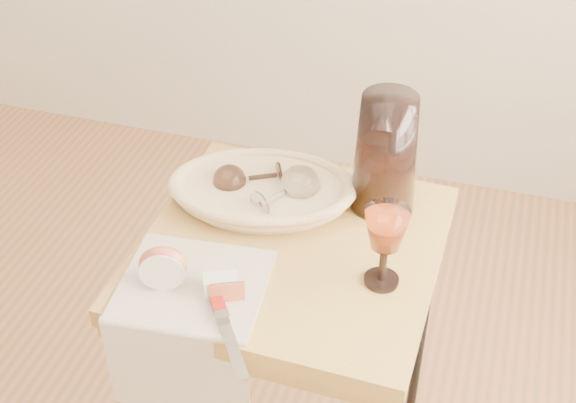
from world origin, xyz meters
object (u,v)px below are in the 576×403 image
(apple_half, at_px, (163,265))
(table_knife, at_px, (223,320))
(pitcher, at_px, (386,153))
(tea_towel, at_px, (193,285))
(side_table, at_px, (291,366))
(goblet_lying_b, at_px, (283,193))
(goblet_lying_a, at_px, (251,178))
(bread_basket, at_px, (263,193))
(wine_goblet, at_px, (385,247))

(apple_half, bearing_deg, table_knife, -43.73)
(pitcher, bearing_deg, tea_towel, -132.79)
(side_table, xyz_separation_m, pitcher, (0.14, 0.18, 0.49))
(table_knife, bearing_deg, side_table, 134.29)
(pitcher, xyz_separation_m, apple_half, (-0.33, -0.35, -0.08))
(tea_towel, relative_size, goblet_lying_b, 1.99)
(side_table, distance_m, goblet_lying_a, 0.45)
(bread_basket, distance_m, goblet_lying_b, 0.06)
(bread_basket, distance_m, apple_half, 0.30)
(goblet_lying_b, bearing_deg, goblet_lying_a, 99.69)
(pitcher, xyz_separation_m, wine_goblet, (0.05, -0.23, -0.04))
(apple_half, bearing_deg, goblet_lying_a, 59.66)
(goblet_lying_b, relative_size, pitcher, 0.45)
(goblet_lying_b, distance_m, pitcher, 0.22)
(wine_goblet, distance_m, table_knife, 0.31)
(bread_basket, xyz_separation_m, goblet_lying_a, (-0.03, 0.02, 0.02))
(tea_towel, bearing_deg, pitcher, 45.42)
(side_table, bearing_deg, tea_towel, -129.68)
(tea_towel, relative_size, wine_goblet, 1.58)
(side_table, relative_size, goblet_lying_b, 5.45)
(wine_goblet, bearing_deg, tea_towel, -161.18)
(bread_basket, relative_size, table_knife, 1.44)
(wine_goblet, bearing_deg, goblet_lying_a, 150.76)
(tea_towel, height_order, apple_half, apple_half)
(goblet_lying_a, xyz_separation_m, pitcher, (0.27, 0.06, 0.08))
(bread_basket, relative_size, apple_half, 3.86)
(goblet_lying_a, bearing_deg, table_knife, 73.13)
(side_table, bearing_deg, pitcher, 50.97)
(goblet_lying_b, relative_size, wine_goblet, 0.79)
(pitcher, bearing_deg, goblet_lying_a, -171.82)
(tea_towel, bearing_deg, side_table, 45.09)
(side_table, xyz_separation_m, wine_goblet, (0.19, -0.05, 0.45))
(pitcher, bearing_deg, goblet_lying_b, -157.46)
(bread_basket, xyz_separation_m, table_knife, (0.05, -0.35, -0.01))
(table_knife, bearing_deg, goblet_lying_a, 157.22)
(tea_towel, bearing_deg, goblet_lying_a, 82.01)
(bread_basket, height_order, table_knife, bread_basket)
(wine_goblet, xyz_separation_m, table_knife, (-0.24, -0.19, -0.07))
(tea_towel, bearing_deg, table_knife, -46.15)
(goblet_lying_a, height_order, wine_goblet, wine_goblet)
(side_table, height_order, goblet_lying_b, goblet_lying_b)
(side_table, height_order, bread_basket, bread_basket)
(goblet_lying_b, bearing_deg, bread_basket, 101.52)
(apple_half, xyz_separation_m, table_knife, (0.14, -0.07, -0.03))
(side_table, bearing_deg, bread_basket, 131.16)
(pitcher, bearing_deg, wine_goblet, -81.88)
(bread_basket, xyz_separation_m, wine_goblet, (0.29, -0.16, 0.06))
(table_knife, bearing_deg, goblet_lying_b, 144.51)
(apple_half, bearing_deg, tea_towel, -7.33)
(tea_towel, relative_size, goblet_lying_a, 2.32)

